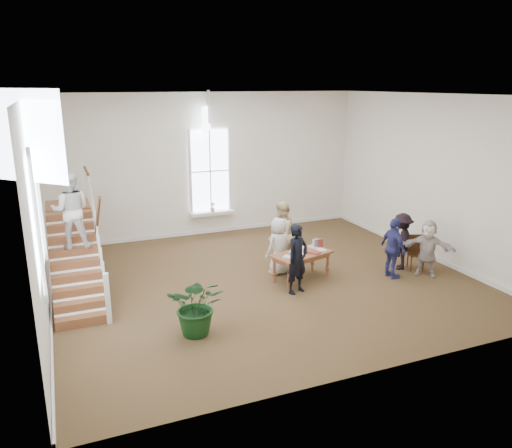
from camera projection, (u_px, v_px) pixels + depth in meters
name	position (u px, v px, depth m)	size (l,w,h in m)	color
ground	(264.00, 280.00, 12.49)	(10.00, 10.00, 0.00)	#48321C
room_shell	(212.00, 221.00, 16.30)	(10.49, 10.00, 10.00)	silver
staircase	(73.00, 229.00, 11.14)	(1.10, 4.10, 2.92)	brown
library_table	(302.00, 256.00, 12.35)	(1.65, 1.13, 0.76)	brown
police_officer	(297.00, 259.00, 11.56)	(0.60, 0.40, 1.66)	black
elderly_woman	(279.00, 246.00, 12.73)	(0.73, 0.47, 1.49)	beige
person_yellow	(281.00, 234.00, 13.25)	(0.87, 0.68, 1.78)	#D7BB86
woman_cluster_a	(393.00, 248.00, 12.46)	(0.91, 0.38, 1.55)	navy
woman_cluster_b	(401.00, 241.00, 13.09)	(0.97, 0.56, 1.51)	black
woman_cluster_c	(427.00, 248.00, 12.62)	(1.35, 0.43, 1.46)	beige
floor_plant	(198.00, 305.00, 9.66)	(1.10, 0.95, 1.22)	black
side_chair	(416.00, 250.00, 13.16)	(0.52, 0.52, 0.91)	#3D2310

